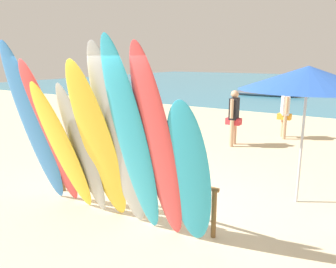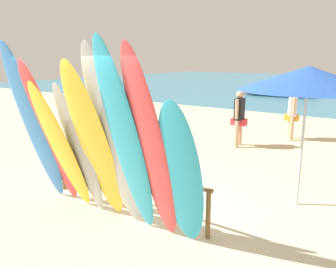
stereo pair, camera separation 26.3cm
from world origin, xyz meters
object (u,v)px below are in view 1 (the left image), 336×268
(surfboard_teal_8, at_px, (189,177))
(surfboard_red_7, at_px, (158,150))
(surfboard_red_1, at_px, (51,137))
(beach_umbrella, at_px, (308,78))
(surfboard_blue_0, at_px, (35,127))
(distant_boat, at_px, (267,94))
(beachgoer_strolling, at_px, (234,114))
(surfboard_rack, at_px, (126,177))
(surfboard_teal_6, at_px, (133,144))
(surfboard_grey_3, at_px, (83,153))
(beachgoer_photographing, at_px, (285,110))
(surfboard_yellow_4, at_px, (99,147))
(surfboard_yellow_2, at_px, (63,150))
(surfboard_grey_5, at_px, (119,142))

(surfboard_teal_8, bearing_deg, surfboard_red_7, -168.17)
(surfboard_red_1, xyz_separation_m, beach_umbrella, (3.38, 2.42, 0.92))
(surfboard_blue_0, xyz_separation_m, surfboard_red_7, (2.40, 0.03, -0.03))
(distant_boat, bearing_deg, beachgoer_strolling, -78.38)
(surfboard_teal_8, bearing_deg, surfboard_rack, 155.48)
(distant_boat, bearing_deg, surfboard_teal_6, -79.62)
(surfboard_rack, relative_size, surfboard_grey_3, 1.44)
(surfboard_teal_8, xyz_separation_m, beachgoer_strolling, (-1.47, 5.38, -0.10))
(beachgoer_strolling, bearing_deg, surfboard_rack, -5.36)
(surfboard_red_1, xyz_separation_m, beachgoer_photographing, (2.03, 7.18, -0.35))
(beachgoer_photographing, xyz_separation_m, distant_boat, (-3.73, 11.49, -0.71))
(surfboard_yellow_4, bearing_deg, surfboard_teal_6, -7.38)
(surfboard_blue_0, relative_size, surfboard_grey_3, 1.27)
(surfboard_rack, distance_m, beachgoer_photographing, 6.69)
(surfboard_yellow_2, bearing_deg, surfboard_red_1, 172.16)
(surfboard_grey_5, bearing_deg, surfboard_teal_8, 7.64)
(surfboard_yellow_2, distance_m, surfboard_teal_6, 1.39)
(surfboard_red_1, relative_size, beachgoer_strolling, 1.62)
(surfboard_yellow_2, bearing_deg, distant_boat, 99.60)
(surfboard_red_1, distance_m, surfboard_grey_5, 1.44)
(surfboard_rack, distance_m, distant_boat, 18.32)
(beachgoer_photographing, bearing_deg, surfboard_red_7, -22.52)
(surfboard_blue_0, relative_size, surfboard_teal_6, 0.99)
(surfboard_rack, height_order, beach_umbrella, beach_umbrella)
(surfboard_rack, distance_m, surfboard_yellow_4, 0.90)
(surfboard_rack, height_order, surfboard_red_1, surfboard_red_1)
(surfboard_grey_3, xyz_separation_m, surfboard_grey_5, (0.74, -0.03, 0.27))
(surfboard_rack, height_order, surfboard_teal_8, surfboard_teal_8)
(surfboard_yellow_4, xyz_separation_m, surfboard_grey_5, (0.34, 0.03, 0.11))
(beach_umbrella, bearing_deg, beachgoer_photographing, 105.85)
(surfboard_red_7, bearing_deg, surfboard_yellow_4, -174.89)
(surfboard_grey_5, xyz_separation_m, beachgoer_photographing, (0.59, 7.20, -0.46))
(surfboard_red_1, distance_m, surfboard_teal_8, 2.49)
(surfboard_red_7, distance_m, surfboard_teal_8, 0.51)
(surfboard_blue_0, distance_m, surfboard_grey_3, 1.04)
(beachgoer_photographing, bearing_deg, beachgoer_strolling, -53.80)
(surfboard_teal_6, bearing_deg, surfboard_grey_3, 177.45)
(surfboard_rack, xyz_separation_m, distant_boat, (-2.77, 18.10, -0.41))
(surfboard_blue_0, bearing_deg, surfboard_grey_5, -1.00)
(surfboard_blue_0, height_order, surfboard_yellow_4, surfboard_blue_0)
(surfboard_yellow_4, relative_size, surfboard_red_7, 0.95)
(surfboard_blue_0, height_order, surfboard_teal_6, surfboard_teal_6)
(surfboard_grey_5, bearing_deg, surfboard_red_7, 0.53)
(beachgoer_photographing, height_order, distant_boat, beachgoer_photographing)
(surfboard_grey_5, xyz_separation_m, surfboard_teal_8, (1.05, 0.10, -0.33))
(surfboard_yellow_4, bearing_deg, surfboard_yellow_2, 176.45)
(surfboard_yellow_2, height_order, beach_umbrella, beach_umbrella)
(surfboard_grey_5, height_order, beach_umbrella, surfboard_grey_5)
(surfboard_rack, bearing_deg, surfboard_teal_6, -44.17)
(surfboard_grey_5, xyz_separation_m, surfboard_red_7, (0.67, -0.02, -0.01))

